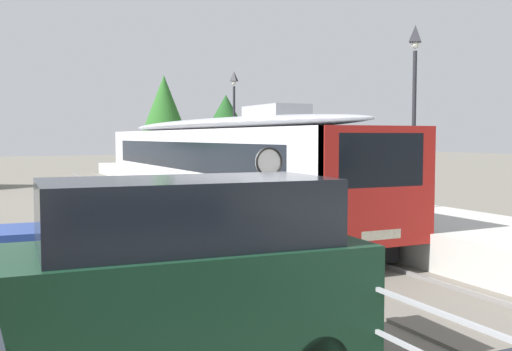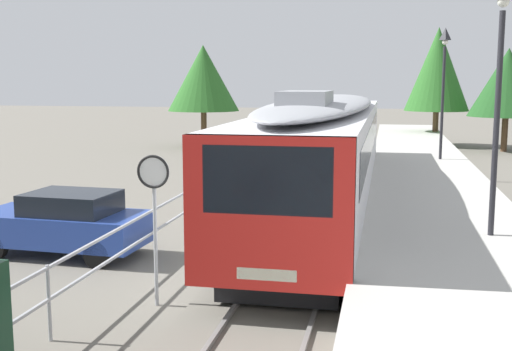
% 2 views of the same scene
% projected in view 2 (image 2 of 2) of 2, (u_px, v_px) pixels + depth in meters
% --- Properties ---
extents(ground_plane, '(160.00, 160.00, 0.00)m').
position_uv_depth(ground_plane, '(225.00, 215.00, 19.82)').
color(ground_plane, '#6B665B').
extents(track_rails, '(3.20, 60.00, 0.14)m').
position_uv_depth(track_rails, '(321.00, 218.00, 19.22)').
color(track_rails, '#6B665B').
rests_on(track_rails, ground).
extents(commuter_train, '(2.82, 19.41, 3.74)m').
position_uv_depth(commuter_train, '(325.00, 146.00, 19.58)').
color(commuter_train, silver).
rests_on(commuter_train, track_rails).
extents(station_platform, '(3.90, 60.00, 0.90)m').
position_uv_depth(station_platform, '(433.00, 208.00, 18.51)').
color(station_platform, '#B7B5AD').
rests_on(station_platform, ground).
extents(platform_lamp_mid_platform, '(0.34, 0.34, 5.35)m').
position_uv_depth(platform_lamp_mid_platform, '(500.00, 55.00, 12.89)').
color(platform_lamp_mid_platform, '#232328').
rests_on(platform_lamp_mid_platform, station_platform).
extents(platform_lamp_far_end, '(0.34, 0.34, 5.35)m').
position_uv_depth(platform_lamp_far_end, '(444.00, 68.00, 25.98)').
color(platform_lamp_far_end, '#232328').
rests_on(platform_lamp_far_end, station_platform).
extents(speed_limit_sign, '(0.61, 0.10, 2.81)m').
position_uv_depth(speed_limit_sign, '(154.00, 192.00, 11.48)').
color(speed_limit_sign, '#9EA0A5').
rests_on(speed_limit_sign, ground).
extents(carpark_fence, '(0.06, 36.06, 1.25)m').
position_uv_depth(carpark_fence, '(48.00, 286.00, 10.06)').
color(carpark_fence, '#9EA0A5').
rests_on(carpark_fence, ground).
extents(parked_hatchback_blue, '(4.09, 1.98, 1.53)m').
position_uv_depth(parked_hatchback_blue, '(65.00, 223.00, 15.10)').
color(parked_hatchback_blue, navy).
rests_on(parked_hatchback_blue, ground).
extents(tree_behind_carpark, '(4.04, 4.04, 7.47)m').
position_uv_depth(tree_behind_carpark, '(438.00, 69.00, 40.34)').
color(tree_behind_carpark, brown).
rests_on(tree_behind_carpark, ground).
extents(tree_behind_station_far, '(4.40, 4.40, 6.01)m').
position_uv_depth(tree_behind_station_far, '(507.00, 83.00, 37.09)').
color(tree_behind_station_far, brown).
rests_on(tree_behind_station_far, ground).
extents(tree_distant_left, '(4.44, 4.44, 6.32)m').
position_uv_depth(tree_distant_left, '(203.00, 78.00, 39.60)').
color(tree_distant_left, brown).
rests_on(tree_distant_left, ground).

